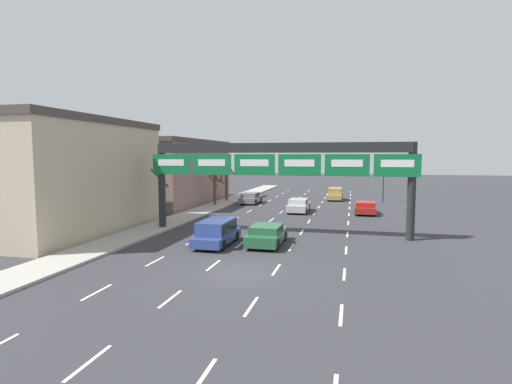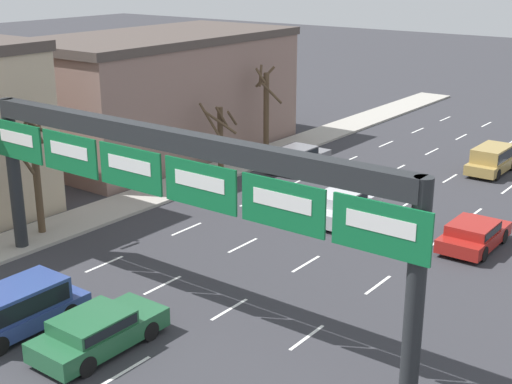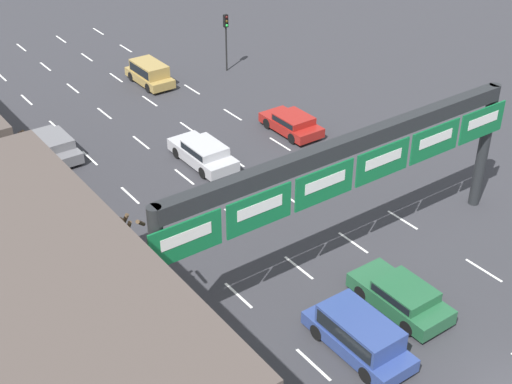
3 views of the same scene
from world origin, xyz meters
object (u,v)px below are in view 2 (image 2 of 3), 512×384
at_px(suv_blue, 17,306).
at_px(tree_bare_closest, 35,166).
at_px(car_red, 474,234).
at_px(tree_bare_second, 266,106).
at_px(sign_gantry, 170,169).
at_px(car_grey, 297,157).
at_px(tree_bare_third, 220,132).
at_px(car_silver, 341,204).
at_px(suv_gold, 492,158).
at_px(car_green, 97,330).

xyz_separation_m(suv_blue, tree_bare_closest, (-6.60, 5.88, 2.36)).
distance_m(car_red, tree_bare_second, 18.24).
height_order(sign_gantry, car_grey, sign_gantry).
bearing_deg(tree_bare_second, tree_bare_third, -87.01).
distance_m(sign_gantry, car_silver, 12.49).
height_order(car_red, tree_bare_closest, tree_bare_closest).
height_order(car_silver, suv_blue, suv_blue).
height_order(car_red, tree_bare_third, tree_bare_third).
xyz_separation_m(suv_blue, suv_gold, (6.15, 27.93, -0.02)).
relative_size(car_silver, tree_bare_closest, 0.82).
relative_size(suv_blue, tree_bare_closest, 0.81).
xyz_separation_m(car_green, suv_gold, (3.07, 27.17, 0.19)).
height_order(suv_blue, tree_bare_closest, tree_bare_closest).
relative_size(suv_gold, car_grey, 0.93).
height_order(car_red, car_grey, car_grey).
distance_m(suv_blue, car_grey, 22.12).
xyz_separation_m(car_silver, tree_bare_second, (-10.04, 7.56, 2.34)).
distance_m(sign_gantry, car_red, 14.25).
relative_size(car_green, car_red, 1.07).
bearing_deg(tree_bare_closest, car_red, 32.62).
bearing_deg(sign_gantry, suv_blue, -125.25).
relative_size(sign_gantry, car_grey, 4.22).
bearing_deg(sign_gantry, tree_bare_third, 124.23).
bearing_deg(suv_blue, car_silver, 79.17).
height_order(tree_bare_closest, tree_bare_third, tree_bare_closest).
height_order(car_silver, car_red, car_silver).
distance_m(suv_gold, tree_bare_second, 14.01).
distance_m(car_red, tree_bare_third, 16.54).
bearing_deg(car_green, car_grey, 107.14).
bearing_deg(tree_bare_second, car_silver, -36.99).
bearing_deg(car_green, car_red, 67.36).
relative_size(sign_gantry, tree_bare_second, 3.48).
height_order(car_green, tree_bare_third, tree_bare_third).
height_order(suv_gold, car_grey, suv_gold).
xyz_separation_m(suv_gold, car_grey, (-9.57, -6.08, -0.17)).
relative_size(car_silver, car_grey, 1.04).
xyz_separation_m(tree_bare_second, tree_bare_third, (0.25, -4.84, -0.74)).
bearing_deg(car_green, tree_bare_second, 113.81).
height_order(suv_blue, tree_bare_second, tree_bare_second).
bearing_deg(sign_gantry, tree_bare_closest, 170.91).
xyz_separation_m(suv_blue, tree_bare_second, (-6.98, 23.57, 2.17)).
distance_m(car_green, suv_gold, 27.35).
distance_m(sign_gantry, suv_blue, 6.82).
xyz_separation_m(sign_gantry, car_green, (0.02, -3.57, -4.49)).
distance_m(car_green, car_red, 16.73).
bearing_deg(car_red, tree_bare_closest, -147.38).
distance_m(car_silver, tree_bare_closest, 14.22).
xyz_separation_m(car_green, car_grey, (-6.50, 21.09, 0.01)).
xyz_separation_m(car_green, car_silver, (-0.02, 15.25, 0.03)).
height_order(suv_blue, tree_bare_third, tree_bare_third).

